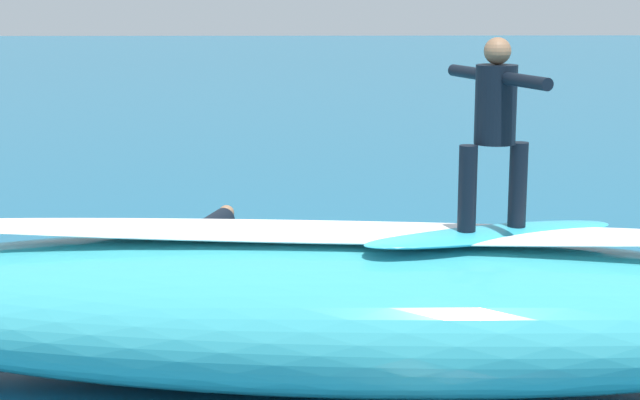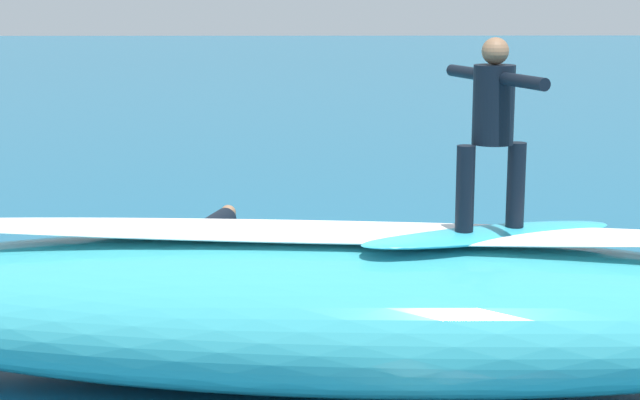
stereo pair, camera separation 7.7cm
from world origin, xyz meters
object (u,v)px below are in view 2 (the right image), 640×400
surfer_riding (493,119)px  surfboard_paddling (215,240)px  surfboard_riding (489,235)px  surfer_paddling (212,229)px

surfer_riding → surfboard_paddling: bearing=-81.8°
surfboard_riding → surfboard_paddling: (2.54, -4.82, -1.21)m
surfboard_riding → surfer_riding: size_ratio=1.46×
surfer_riding → surfer_paddling: surfer_riding is taller
surfboard_riding → surfer_paddling: size_ratio=1.28×
surfboard_riding → surfboard_paddling: bearing=-81.8°
surfer_paddling → surfboard_paddling: bearing=0.0°
surfboard_riding → surfboard_paddling: 5.58m
surfboard_paddling → surfer_paddling: (0.03, 0.12, 0.17)m
surfer_riding → surfer_paddling: 5.70m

